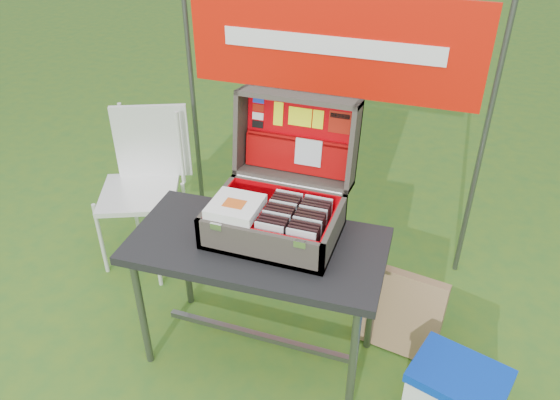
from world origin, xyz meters
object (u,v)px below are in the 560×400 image
at_px(table, 259,301).
at_px(cooler, 454,399).
at_px(suitcase, 278,177).
at_px(chair, 139,195).
at_px(cardboard_box, 400,312).

xyz_separation_m(table, cooler, (0.94, -0.11, -0.18)).
distance_m(table, cooler, 0.97).
xyz_separation_m(suitcase, chair, (-0.98, 0.35, -0.50)).
bearing_deg(suitcase, cooler, -14.96).
relative_size(cooler, cardboard_box, 0.88).
bearing_deg(table, chair, 150.17).
bearing_deg(cooler, chair, 179.01).
height_order(chair, cardboard_box, chair).
bearing_deg(cooler, suitcase, -178.56).
bearing_deg(suitcase, table, -112.17).
xyz_separation_m(table, chair, (-0.92, 0.48, 0.12)).
height_order(suitcase, cardboard_box, suitcase).
distance_m(chair, cardboard_box, 1.60).
bearing_deg(chair, cooler, -40.81).
relative_size(suitcase, cooler, 1.47).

